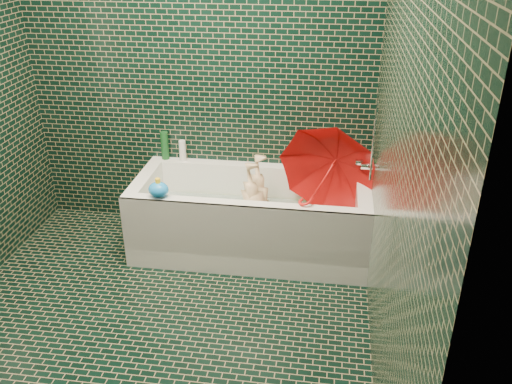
# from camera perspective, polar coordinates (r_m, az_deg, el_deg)

# --- Properties ---
(floor) EXTENTS (2.80, 2.80, 0.00)m
(floor) POSITION_cam_1_polar(r_m,az_deg,el_deg) (3.44, -10.87, -14.28)
(floor) COLOR black
(floor) RESTS_ON ground
(wall_back) EXTENTS (2.80, 0.00, 2.80)m
(wall_back) POSITION_cam_1_polar(r_m,az_deg,el_deg) (4.08, -6.14, 12.59)
(wall_back) COLOR black
(wall_back) RESTS_ON floor
(wall_right) EXTENTS (0.00, 2.80, 2.80)m
(wall_right) POSITION_cam_1_polar(r_m,az_deg,el_deg) (2.64, 14.50, 4.10)
(wall_right) COLOR black
(wall_right) RESTS_ON floor
(bathtub) EXTENTS (1.70, 0.75, 0.55)m
(bathtub) POSITION_cam_1_polar(r_m,az_deg,el_deg) (4.02, -0.53, -3.47)
(bathtub) COLOR white
(bathtub) RESTS_ON floor
(bath_mat) EXTENTS (1.35, 0.47, 0.01)m
(bath_mat) POSITION_cam_1_polar(r_m,az_deg,el_deg) (4.06, -0.49, -4.03)
(bath_mat) COLOR green
(bath_mat) RESTS_ON bathtub
(water) EXTENTS (1.48, 0.53, 0.00)m
(water) POSITION_cam_1_polar(r_m,az_deg,el_deg) (3.99, -0.50, -2.25)
(water) COLOR silver
(water) RESTS_ON bathtub
(faucet) EXTENTS (0.18, 0.19, 0.55)m
(faucet) POSITION_cam_1_polar(r_m,az_deg,el_deg) (3.75, 11.87, 3.22)
(faucet) COLOR silver
(faucet) RESTS_ON wall_right
(child) EXTENTS (0.92, 0.58, 0.25)m
(child) POSITION_cam_1_polar(r_m,az_deg,el_deg) (3.95, 0.16, -2.40)
(child) COLOR #D5B185
(child) RESTS_ON bathtub
(umbrella) EXTENTS (1.00, 0.93, 0.86)m
(umbrella) POSITION_cam_1_polar(r_m,az_deg,el_deg) (3.76, 7.09, 1.24)
(umbrella) COLOR red
(umbrella) RESTS_ON bathtub
(soap_bottle_a) EXTENTS (0.09, 0.09, 0.23)m
(soap_bottle_a) POSITION_cam_1_polar(r_m,az_deg,el_deg) (4.13, 10.70, 2.19)
(soap_bottle_a) COLOR white
(soap_bottle_a) RESTS_ON bathtub
(soap_bottle_b) EXTENTS (0.09, 0.09, 0.17)m
(soap_bottle_b) POSITION_cam_1_polar(r_m,az_deg,el_deg) (4.13, 11.14, 2.14)
(soap_bottle_b) COLOR #59207A
(soap_bottle_b) RESTS_ON bathtub
(soap_bottle_c) EXTENTS (0.19, 0.19, 0.19)m
(soap_bottle_c) POSITION_cam_1_polar(r_m,az_deg,el_deg) (4.14, 11.02, 2.18)
(soap_bottle_c) COLOR #14471D
(soap_bottle_c) RESTS_ON bathtub
(bottle_right_tall) EXTENTS (0.07, 0.07, 0.21)m
(bottle_right_tall) POSITION_cam_1_polar(r_m,az_deg,el_deg) (4.09, 9.22, 3.65)
(bottle_right_tall) COLOR #14471D
(bottle_right_tall) RESTS_ON bathtub
(bottle_right_pump) EXTENTS (0.05, 0.05, 0.17)m
(bottle_right_pump) POSITION_cam_1_polar(r_m,az_deg,el_deg) (4.07, 10.17, 3.22)
(bottle_right_pump) COLOR silver
(bottle_right_pump) RESTS_ON bathtub
(bottle_left_tall) EXTENTS (0.07, 0.07, 0.22)m
(bottle_left_tall) POSITION_cam_1_polar(r_m,az_deg,el_deg) (4.30, -9.58, 4.85)
(bottle_left_tall) COLOR #14471D
(bottle_left_tall) RESTS_ON bathtub
(bottle_left_short) EXTENTS (0.06, 0.06, 0.16)m
(bottle_left_short) POSITION_cam_1_polar(r_m,az_deg,el_deg) (4.25, -7.74, 4.34)
(bottle_left_short) COLOR white
(bottle_left_short) RESTS_ON bathtub
(rubber_duck) EXTENTS (0.10, 0.08, 0.08)m
(rubber_duck) POSITION_cam_1_polar(r_m,az_deg,el_deg) (4.09, 8.36, 2.71)
(rubber_duck) COLOR yellow
(rubber_duck) RESTS_ON bathtub
(bath_toy) EXTENTS (0.17, 0.15, 0.14)m
(bath_toy) POSITION_cam_1_polar(r_m,az_deg,el_deg) (3.70, -10.23, 0.28)
(bath_toy) COLOR #197FE3
(bath_toy) RESTS_ON bathtub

